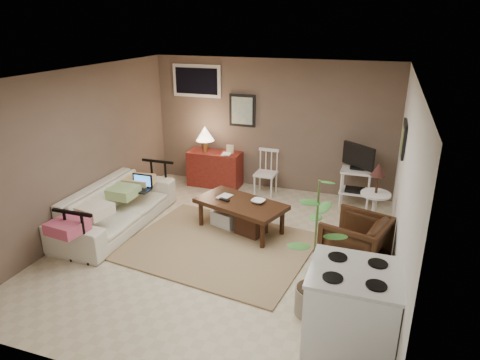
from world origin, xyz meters
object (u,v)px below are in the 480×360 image
(spindle_chair, at_px, (266,174))
(tv_stand, at_px, (356,174))
(sofa, at_px, (116,200))
(red_console, at_px, (214,165))
(potted_plant, at_px, (315,245))
(coffee_table, at_px, (240,214))
(side_table, at_px, (376,192))
(armchair, at_px, (355,240))
(stove, at_px, (350,319))

(spindle_chair, height_order, tv_stand, tv_stand)
(sofa, distance_m, red_console, 2.25)
(potted_plant, bearing_deg, coffee_table, 130.24)
(sofa, relative_size, tv_stand, 2.06)
(side_table, relative_size, potted_plant, 0.72)
(red_console, xyz_separation_m, armchair, (2.81, -2.12, -0.02))
(sofa, height_order, potted_plant, potted_plant)
(side_table, xyz_separation_m, potted_plant, (-0.54, -2.09, 0.14))
(sofa, xyz_separation_m, side_table, (3.76, 0.95, 0.27))
(side_table, bearing_deg, coffee_table, -165.96)
(spindle_chair, xyz_separation_m, stove, (1.84, -3.80, 0.12))
(armchair, bearing_deg, side_table, -173.90)
(coffee_table, bearing_deg, potted_plant, -49.76)
(potted_plant, bearing_deg, spindle_chair, 113.76)
(coffee_table, distance_m, potted_plant, 2.19)
(side_table, bearing_deg, armchair, -101.10)
(potted_plant, bearing_deg, side_table, 75.47)
(red_console, distance_m, side_table, 3.23)
(side_table, height_order, potted_plant, potted_plant)
(coffee_table, bearing_deg, spindle_chair, 91.16)
(red_console, bearing_deg, spindle_chair, -4.94)
(coffee_table, relative_size, armchair, 1.95)
(coffee_table, relative_size, red_console, 1.28)
(red_console, bearing_deg, sofa, -109.71)
(armchair, xyz_separation_m, stove, (0.09, -1.78, 0.13))
(stove, bearing_deg, side_table, 87.96)
(side_table, height_order, stove, side_table)
(spindle_chair, distance_m, stove, 4.23)
(tv_stand, height_order, stove, tv_stand)
(red_console, xyz_separation_m, tv_stand, (2.65, -0.12, 0.17))
(coffee_table, distance_m, tv_stand, 2.21)
(side_table, relative_size, armchair, 1.50)
(coffee_table, bearing_deg, red_console, 123.44)
(coffee_table, xyz_separation_m, potted_plant, (1.36, -1.61, 0.56))
(armchair, height_order, potted_plant, potted_plant)
(tv_stand, relative_size, armchair, 1.44)
(tv_stand, xyz_separation_m, side_table, (0.34, -1.06, 0.13))
(coffee_table, bearing_deg, stove, -51.15)
(spindle_chair, distance_m, tv_stand, 1.60)
(sofa, relative_size, spindle_chair, 2.73)
(potted_plant, xyz_separation_m, stove, (0.44, -0.63, -0.34))
(spindle_chair, bearing_deg, tv_stand, -0.92)
(tv_stand, relative_size, potted_plant, 0.69)
(side_table, distance_m, potted_plant, 2.16)
(sofa, xyz_separation_m, spindle_chair, (1.82, 2.03, -0.05))
(red_console, xyz_separation_m, spindle_chair, (1.06, -0.09, -0.02))
(coffee_table, xyz_separation_m, spindle_chair, (-0.03, 1.56, 0.11))
(coffee_table, bearing_deg, armchair, -15.29)
(sofa, distance_m, stove, 4.07)
(red_console, relative_size, side_table, 1.02)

